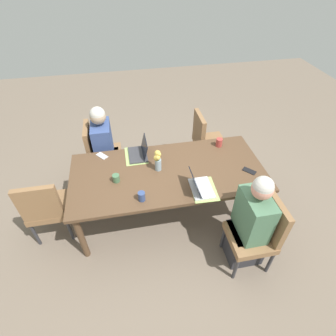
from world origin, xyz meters
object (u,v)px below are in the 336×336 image
object	(u,v)px
person_near_left_mid	(250,226)
phone_silver	(102,156)
chair_far_left_near	(100,151)
flower_vase	(158,160)
chair_head_left_right_near	(46,207)
laptop_near_left_mid	(200,186)
person_far_left_near	(105,151)
coffee_mug_near_right	(142,196)
laptop_far_left_near	(140,152)
coffee_mug_near_left	(219,142)
chair_near_left_mid	(259,231)
phone_black	(249,171)
dining_table	(168,176)
coffee_mug_centre_left	(116,178)
chair_far_left_far	(206,139)

from	to	relation	value
person_near_left_mid	phone_silver	bearing A→B (deg)	140.85
chair_far_left_near	flower_vase	distance (m)	1.12
chair_head_left_right_near	phone_silver	xyz separation A→B (m)	(0.65, 0.50, 0.23)
laptop_near_left_mid	person_far_left_near	bearing A→B (deg)	131.90
coffee_mug_near_right	laptop_near_left_mid	bearing A→B (deg)	3.04
laptop_far_left_near	coffee_mug_near_left	xyz separation A→B (m)	(1.01, 0.00, 0.01)
chair_near_left_mid	phone_silver	size ratio (longest dim) A/B	6.00
laptop_far_left_near	phone_black	bearing A→B (deg)	-23.76
person_near_left_mid	coffee_mug_near_left	xyz separation A→B (m)	(0.02, 1.11, 0.25)
chair_near_left_mid	laptop_far_left_near	size ratio (longest dim) A/B	2.81
flower_vase	chair_head_left_right_near	bearing A→B (deg)	-174.34
chair_near_left_mid	phone_black	distance (m)	0.69
phone_black	person_far_left_near	bearing A→B (deg)	17.63
person_far_left_near	phone_silver	size ratio (longest dim) A/B	7.97
person_far_left_near	laptop_near_left_mid	bearing A→B (deg)	-48.10
dining_table	laptop_far_left_near	distance (m)	0.47
flower_vase	coffee_mug_centre_left	bearing A→B (deg)	-167.53
dining_table	coffee_mug_centre_left	world-z (taller)	coffee_mug_centre_left
coffee_mug_near_right	phone_silver	size ratio (longest dim) A/B	0.69
dining_table	person_near_left_mid	size ratio (longest dim) A/B	1.85
person_far_left_near	person_near_left_mid	world-z (taller)	same
person_far_left_near	flower_vase	distance (m)	1.02
dining_table	chair_far_left_far	distance (m)	1.13
person_far_left_near	person_near_left_mid	xyz separation A→B (m)	(1.44, -1.54, 0.00)
laptop_near_left_mid	coffee_mug_near_left	xyz separation A→B (m)	(0.45, 0.70, 0.01)
chair_far_left_far	chair_head_left_right_near	world-z (taller)	same
chair_far_left_near	chair_far_left_far	size ratio (longest dim) A/B	1.00
person_far_left_near	phone_silver	xyz separation A→B (m)	(-0.01, -0.36, 0.20)
flower_vase	chair_near_left_mid	bearing A→B (deg)	-44.44
laptop_far_left_near	flower_vase	bearing A→B (deg)	-59.43
coffee_mug_centre_left	laptop_far_left_near	bearing A→B (deg)	53.20
person_far_left_near	chair_near_left_mid	distance (m)	2.20
laptop_far_left_near	phone_black	distance (m)	1.31
person_near_left_mid	chair_near_left_mid	bearing A→B (deg)	-38.76
chair_far_left_near	coffee_mug_near_left	size ratio (longest dim) A/B	8.47
laptop_far_left_near	chair_far_left_near	bearing A→B (deg)	137.20
dining_table	chair_near_left_mid	world-z (taller)	chair_near_left_mid
person_near_left_mid	chair_head_left_right_near	size ratio (longest dim) A/B	1.33
chair_far_left_near	chair_far_left_far	bearing A→B (deg)	0.13
chair_head_left_right_near	laptop_far_left_near	distance (m)	1.22
chair_head_left_right_near	chair_far_left_near	bearing A→B (deg)	57.59
chair_far_left_near	laptop_near_left_mid	distance (m)	1.63
chair_far_left_far	laptop_far_left_near	world-z (taller)	laptop_far_left_near
chair_head_left_right_near	laptop_near_left_mid	world-z (taller)	laptop_near_left_mid
dining_table	chair_far_left_near	bearing A→B (deg)	133.87
dining_table	chair_near_left_mid	xyz separation A→B (m)	(0.78, -0.81, -0.16)
coffee_mug_near_right	coffee_mug_centre_left	bearing A→B (deg)	126.82
coffee_mug_near_left	phone_black	size ratio (longest dim) A/B	0.71
flower_vase	phone_silver	xyz separation A→B (m)	(-0.63, 0.37, -0.14)
person_near_left_mid	chair_far_left_far	xyz separation A→B (m)	(0.02, 1.60, -0.03)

